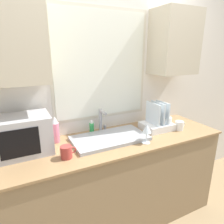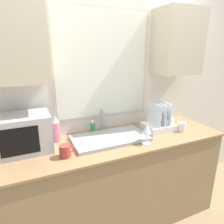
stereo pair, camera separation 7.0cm
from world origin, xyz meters
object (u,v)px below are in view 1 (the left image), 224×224
object	(u,v)px
microwave	(23,135)
mug_near_sink	(66,152)
spray_bottle	(55,130)
soap_bottle	(92,128)
wine_glass	(147,129)
dish_rack	(158,122)
faucet	(101,119)

from	to	relation	value
microwave	mug_near_sink	bearing A→B (deg)	-40.00
spray_bottle	soap_bottle	distance (m)	0.36
spray_bottle	wine_glass	distance (m)	0.80
dish_rack	wine_glass	xyz separation A→B (m)	(-0.30, -0.21, 0.06)
faucet	wine_glass	xyz separation A→B (m)	(0.26, -0.40, -0.00)
faucet	spray_bottle	distance (m)	0.46
spray_bottle	soap_bottle	xyz separation A→B (m)	(0.35, 0.03, -0.06)
microwave	wine_glass	size ratio (longest dim) A/B	2.33
mug_near_sink	wine_glass	world-z (taller)	wine_glass
faucet	mug_near_sink	size ratio (longest dim) A/B	1.93
soap_bottle	wine_glass	distance (m)	0.55
spray_bottle	mug_near_sink	size ratio (longest dim) A/B	1.96
microwave	wine_glass	distance (m)	1.02
wine_glass	dish_rack	bearing A→B (deg)	35.36
soap_bottle	spray_bottle	bearing A→B (deg)	-174.76
faucet	mug_near_sink	world-z (taller)	faucet
microwave	dish_rack	world-z (taller)	microwave
mug_near_sink	wine_glass	distance (m)	0.71
soap_bottle	wine_glass	size ratio (longest dim) A/B	0.76
spray_bottle	wine_glass	size ratio (longest dim) A/B	1.36
faucet	mug_near_sink	bearing A→B (deg)	-142.23
microwave	wine_glass	world-z (taller)	microwave
faucet	soap_bottle	size ratio (longest dim) A/B	1.77
soap_bottle	faucet	bearing A→B (deg)	-2.20
spray_bottle	wine_glass	bearing A→B (deg)	-27.64
microwave	soap_bottle	world-z (taller)	microwave
mug_near_sink	wine_glass	size ratio (longest dim) A/B	0.69
faucet	wine_glass	size ratio (longest dim) A/B	1.34
faucet	microwave	bearing A→B (deg)	-171.26
microwave	mug_near_sink	distance (m)	0.38
dish_rack	microwave	bearing A→B (deg)	176.46
spray_bottle	dish_rack	bearing A→B (deg)	-9.05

